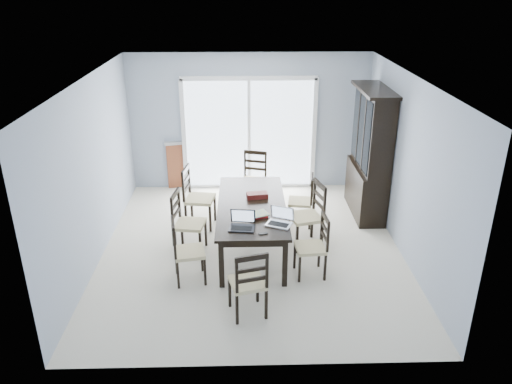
# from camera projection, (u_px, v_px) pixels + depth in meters

# --- Properties ---
(floor) EXTENTS (5.00, 5.00, 0.00)m
(floor) POSITION_uv_depth(u_px,v_px,m) (252.00, 249.00, 7.65)
(floor) COLOR beige
(floor) RESTS_ON ground
(ceiling) EXTENTS (5.00, 5.00, 0.00)m
(ceiling) POSITION_uv_depth(u_px,v_px,m) (251.00, 78.00, 6.62)
(ceiling) COLOR white
(ceiling) RESTS_ON back_wall
(back_wall) EXTENTS (4.50, 0.02, 2.60)m
(back_wall) POSITION_uv_depth(u_px,v_px,m) (249.00, 123.00, 9.43)
(back_wall) COLOR #96A2B4
(back_wall) RESTS_ON floor
(wall_left) EXTENTS (0.02, 5.00, 2.60)m
(wall_left) POSITION_uv_depth(u_px,v_px,m) (93.00, 171.00, 7.08)
(wall_left) COLOR #96A2B4
(wall_left) RESTS_ON floor
(wall_right) EXTENTS (0.02, 5.00, 2.60)m
(wall_right) POSITION_uv_depth(u_px,v_px,m) (407.00, 168.00, 7.19)
(wall_right) COLOR #96A2B4
(wall_right) RESTS_ON floor
(balcony) EXTENTS (4.50, 2.00, 0.10)m
(balcony) POSITION_uv_depth(u_px,v_px,m) (249.00, 170.00, 10.88)
(balcony) COLOR gray
(balcony) RESTS_ON ground
(railing) EXTENTS (4.50, 0.06, 1.10)m
(railing) POSITION_uv_depth(u_px,v_px,m) (248.00, 131.00, 11.56)
(railing) COLOR #99999E
(railing) RESTS_ON balcony
(dining_table) EXTENTS (1.00, 2.20, 0.75)m
(dining_table) POSITION_uv_depth(u_px,v_px,m) (252.00, 209.00, 7.39)
(dining_table) COLOR black
(dining_table) RESTS_ON floor
(china_hutch) EXTENTS (0.50, 1.38, 2.20)m
(china_hutch) POSITION_uv_depth(u_px,v_px,m) (370.00, 155.00, 8.42)
(china_hutch) COLOR black
(china_hutch) RESTS_ON floor
(sliding_door) EXTENTS (2.52, 0.05, 2.18)m
(sliding_door) POSITION_uv_depth(u_px,v_px,m) (249.00, 134.00, 9.49)
(sliding_door) COLOR silver
(sliding_door) RESTS_ON floor
(chair_left_near) EXTENTS (0.48, 0.47, 1.06)m
(chair_left_near) POSITION_uv_depth(u_px,v_px,m) (182.00, 244.00, 6.64)
(chair_left_near) COLOR black
(chair_left_near) RESTS_ON floor
(chair_left_mid) EXTENTS (0.49, 0.48, 1.11)m
(chair_left_mid) POSITION_uv_depth(u_px,v_px,m) (183.00, 216.00, 7.38)
(chair_left_mid) COLOR black
(chair_left_mid) RESTS_ON floor
(chair_left_far) EXTENTS (0.52, 0.51, 1.18)m
(chair_left_far) POSITION_uv_depth(u_px,v_px,m) (194.00, 191.00, 8.14)
(chair_left_far) COLOR black
(chair_left_far) RESTS_ON floor
(chair_right_near) EXTENTS (0.44, 0.43, 1.04)m
(chair_right_near) POSITION_uv_depth(u_px,v_px,m) (317.00, 239.00, 6.79)
(chair_right_near) COLOR black
(chair_right_near) RESTS_ON floor
(chair_right_mid) EXTENTS (0.55, 0.54, 1.18)m
(chair_right_mid) POSITION_uv_depth(u_px,v_px,m) (312.00, 208.00, 7.55)
(chair_right_mid) COLOR black
(chair_right_mid) RESTS_ON floor
(chair_right_far) EXTENTS (0.45, 0.44, 1.01)m
(chair_right_far) POSITION_uv_depth(u_px,v_px,m) (306.00, 195.00, 8.20)
(chair_right_far) COLOR black
(chair_right_far) RESTS_ON floor
(chair_end_near) EXTENTS (0.50, 0.50, 1.07)m
(chair_end_near) POSITION_uv_depth(u_px,v_px,m) (249.00, 277.00, 5.90)
(chair_end_near) COLOR black
(chair_end_near) RESTS_ON floor
(chair_end_far) EXTENTS (0.53, 0.54, 1.14)m
(chair_end_far) POSITION_uv_depth(u_px,v_px,m) (254.00, 173.00, 8.95)
(chair_end_far) COLOR black
(chair_end_far) RESTS_ON floor
(laptop_dark) EXTENTS (0.37, 0.28, 0.23)m
(laptop_dark) POSITION_uv_depth(u_px,v_px,m) (242.00, 225.00, 6.62)
(laptop_dark) COLOR black
(laptop_dark) RESTS_ON dining_table
(laptop_silver) EXTENTS (0.40, 0.35, 0.23)m
(laptop_silver) POSITION_uv_depth(u_px,v_px,m) (279.00, 221.00, 6.73)
(laptop_silver) COLOR silver
(laptop_silver) RESTS_ON dining_table
(book_stack) EXTENTS (0.34, 0.31, 0.05)m
(book_stack) POSITION_uv_depth(u_px,v_px,m) (258.00, 215.00, 6.98)
(book_stack) COLOR maroon
(book_stack) RESTS_ON dining_table
(cell_phone) EXTENTS (0.12, 0.08, 0.01)m
(cell_phone) POSITION_uv_depth(u_px,v_px,m) (263.00, 233.00, 6.51)
(cell_phone) COLOR black
(cell_phone) RESTS_ON dining_table
(game_box) EXTENTS (0.34, 0.21, 0.08)m
(game_box) POSITION_uv_depth(u_px,v_px,m) (257.00, 195.00, 7.56)
(game_box) COLOR #4A0E0F
(game_box) RESTS_ON dining_table
(hot_tub) EXTENTS (2.11, 1.96, 0.94)m
(hot_tub) POSITION_uv_depth(u_px,v_px,m) (207.00, 150.00, 10.54)
(hot_tub) COLOR maroon
(hot_tub) RESTS_ON balcony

